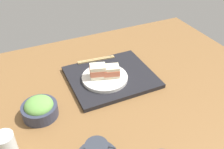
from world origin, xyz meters
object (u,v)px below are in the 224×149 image
object	(u,v)px
sandwich_plate	(105,78)
chopsticks_pair	(97,59)
drinking_glass	(7,147)
sandwich_near	(111,71)
salad_bowl	(40,108)
sandwich_far	(98,71)

from	to	relation	value
sandwich_plate	chopsticks_pair	world-z (taller)	sandwich_plate
sandwich_plate	drinking_glass	xyz separation A→B (cm)	(42.85, 23.65, 2.67)
sandwich_near	salad_bowl	size ratio (longest dim) A/B	0.61
sandwich_near	chopsticks_pair	bearing A→B (deg)	-89.35
chopsticks_pair	sandwich_near	bearing A→B (deg)	90.65
salad_bowl	sandwich_far	bearing A→B (deg)	-161.00
sandwich_far	chopsticks_pair	distance (cm)	16.41
salad_bowl	drinking_glass	distance (cm)	19.86
drinking_glass	sandwich_far	bearing A→B (deg)	-148.51
sandwich_plate	sandwich_near	size ratio (longest dim) A/B	2.49
sandwich_plate	salad_bowl	size ratio (longest dim) A/B	1.51
sandwich_near	drinking_glass	size ratio (longest dim) A/B	0.77
salad_bowl	chopsticks_pair	bearing A→B (deg)	-143.36
chopsticks_pair	sandwich_far	bearing A→B (deg)	70.10
chopsticks_pair	drinking_glass	xyz separation A→B (cm)	(45.46, 39.47, 3.07)
sandwich_near	chopsticks_pair	size ratio (longest dim) A/B	0.44
sandwich_plate	salad_bowl	world-z (taller)	salad_bowl
sandwich_plate	drinking_glass	bearing A→B (deg)	28.90
sandwich_far	salad_bowl	world-z (taller)	sandwich_far
sandwich_near	salad_bowl	distance (cm)	33.87
chopsticks_pair	sandwich_plate	bearing A→B (deg)	80.63
sandwich_near	sandwich_far	distance (cm)	5.88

